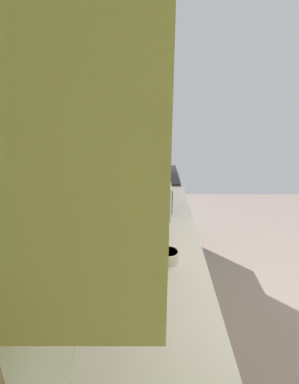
{
  "coord_description": "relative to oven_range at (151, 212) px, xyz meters",
  "views": [
    {
      "loc": [
        -1.62,
        1.39,
        1.94
      ],
      "look_at": [
        -0.32,
        1.39,
        1.41
      ],
      "focal_mm": 26.98,
      "sensor_mm": 36.0,
      "label": 1
    }
  ],
  "objects": [
    {
      "name": "bowl",
      "position": [
        -1.54,
        -0.1,
        0.48
      ],
      "size": [
        0.12,
        0.12,
        0.07
      ],
      "color": "silver",
      "rests_on": "counter_run"
    },
    {
      "name": "counter_run",
      "position": [
        -1.76,
        0.0,
        -0.01
      ],
      "size": [
        2.87,
        0.65,
        0.92
      ],
      "color": "#EBD578",
      "rests_on": "ground_plane"
    },
    {
      "name": "upper_cabinets",
      "position": [
        -1.76,
        0.15,
        1.44
      ],
      "size": [
        1.74,
        0.32,
        0.74
      ],
      "color": "#E3D973"
    },
    {
      "name": "oven_range",
      "position": [
        0.0,
        0.0,
        0.0
      ],
      "size": [
        0.66,
        0.63,
        1.1
      ],
      "color": "#B7BABF",
      "rests_on": "ground_plane"
    },
    {
      "name": "wall_back",
      "position": [
        -1.33,
        0.37,
        0.91
      ],
      "size": [
        3.87,
        0.12,
        2.78
      ],
      "primitive_type": "cube",
      "color": "beige",
      "rests_on": "ground_plane"
    },
    {
      "name": "microwave",
      "position": [
        -0.84,
        0.02,
        0.58
      ],
      "size": [
        0.45,
        0.35,
        0.26
      ],
      "color": "white",
      "rests_on": "counter_run"
    }
  ]
}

